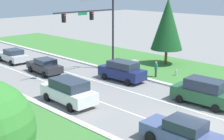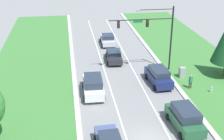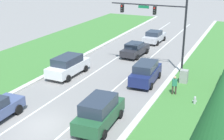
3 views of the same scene
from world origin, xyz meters
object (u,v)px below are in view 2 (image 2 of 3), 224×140
at_px(navy_suv, 159,76).
at_px(fire_hydrant, 211,89).
at_px(utility_cabinet, 182,73).
at_px(pedestrian, 191,81).
at_px(silver_sedan, 108,39).
at_px(charcoal_sedan, 114,56).
at_px(white_suv, 93,85).
at_px(traffic_signal_mast, 154,29).
at_px(forest_suv, 185,118).

relative_size(navy_suv, fire_hydrant, 6.97).
height_order(utility_cabinet, pedestrian, pedestrian).
bearing_deg(utility_cabinet, silver_sedan, 117.50).
bearing_deg(charcoal_sedan, white_suv, -108.66).
bearing_deg(navy_suv, utility_cabinet, 17.47).
relative_size(silver_sedan, utility_cabinet, 3.63).
xyz_separation_m(pedestrian, fire_hydrant, (1.92, -1.13, -0.59)).
distance_m(navy_suv, fire_hydrant, 5.84).
height_order(navy_suv, fire_hydrant, navy_suv).
relative_size(silver_sedan, pedestrian, 2.80).
bearing_deg(utility_cabinet, traffic_signal_mast, 139.29).
bearing_deg(fire_hydrant, forest_suv, -131.29).
bearing_deg(navy_suv, traffic_signal_mast, 82.22).
bearing_deg(silver_sedan, traffic_signal_mast, -67.60).
bearing_deg(silver_sedan, charcoal_sedan, -89.19).
xyz_separation_m(utility_cabinet, pedestrian, (-0.15, -2.96, 0.28)).
height_order(white_suv, pedestrian, white_suv).
height_order(pedestrian, fire_hydrant, pedestrian).
bearing_deg(traffic_signal_mast, forest_suv, -92.57).
xyz_separation_m(white_suv, silver_sedan, (3.76, 16.05, -0.19)).
xyz_separation_m(silver_sedan, fire_hydrant, (8.80, -17.60, -0.48)).
height_order(traffic_signal_mast, navy_suv, traffic_signal_mast).
relative_size(forest_suv, white_suv, 0.95).
bearing_deg(charcoal_sedan, traffic_signal_mast, -38.86).
xyz_separation_m(forest_suv, fire_hydrant, (5.29, 6.02, -0.68)).
bearing_deg(forest_suv, charcoal_sedan, 99.63).
xyz_separation_m(traffic_signal_mast, forest_suv, (-0.57, -12.66, -4.32)).
bearing_deg(silver_sedan, white_suv, -101.21).
bearing_deg(pedestrian, fire_hydrant, 127.90).
bearing_deg(forest_suv, fire_hydrant, 45.85).
bearing_deg(fire_hydrant, traffic_signal_mast, 125.43).
distance_m(pedestrian, fire_hydrant, 2.31).
distance_m(charcoal_sedan, fire_hydrant, 13.78).
bearing_deg(traffic_signal_mast, fire_hydrant, -54.57).
xyz_separation_m(forest_suv, navy_suv, (0.25, 8.90, -0.04)).
distance_m(white_suv, navy_suv, 7.64).
xyz_separation_m(forest_suv, utility_cabinet, (3.52, 10.12, -0.37)).
height_order(forest_suv, utility_cabinet, forest_suv).
relative_size(traffic_signal_mast, white_suv, 1.57).
bearing_deg(silver_sedan, fire_hydrant, -61.44).
distance_m(white_suv, silver_sedan, 16.48).
height_order(charcoal_sedan, white_suv, white_suv).
bearing_deg(fire_hydrant, charcoal_sedan, 130.50).
bearing_deg(traffic_signal_mast, navy_suv, -94.80).
distance_m(silver_sedan, pedestrian, 17.84).
height_order(white_suv, fire_hydrant, white_suv).
bearing_deg(silver_sedan, navy_suv, -73.66).
height_order(traffic_signal_mast, white_suv, traffic_signal_mast).
bearing_deg(pedestrian, silver_sedan, -88.90).
relative_size(navy_suv, utility_cabinet, 3.74).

